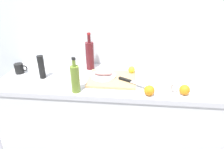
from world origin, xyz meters
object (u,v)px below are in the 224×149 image
at_px(cutting_board, 112,79).
at_px(fish_fillet, 103,73).
at_px(lemon_0, 132,69).
at_px(coffee_mug_0, 167,88).
at_px(orange_0, 185,90).
at_px(pepper_mill, 41,67).
at_px(chef_knife, 131,81).
at_px(olive_oil_bottle, 75,78).
at_px(white_plate, 103,76).
at_px(wine_bottle, 90,55).
at_px(coffee_mug_1, 20,68).

height_order(cutting_board, fish_fillet, fish_fillet).
distance_m(lemon_0, coffee_mug_0, 0.39).
distance_m(orange_0, pepper_mill, 1.14).
bearing_deg(chef_knife, pepper_mill, -155.31).
height_order(olive_oil_bottle, orange_0, olive_oil_bottle).
xyz_separation_m(white_plate, orange_0, (0.62, -0.19, 0.01)).
bearing_deg(white_plate, orange_0, -17.38).
xyz_separation_m(cutting_board, olive_oil_bottle, (-0.25, -0.21, 0.10)).
bearing_deg(white_plate, wine_bottle, 127.00).
bearing_deg(chef_knife, orange_0, 12.95).
xyz_separation_m(wine_bottle, orange_0, (0.76, -0.39, -0.10)).
distance_m(cutting_board, orange_0, 0.57).
bearing_deg(olive_oil_bottle, wine_bottle, 86.69).
relative_size(olive_oil_bottle, wine_bottle, 0.80).
height_order(coffee_mug_0, orange_0, coffee_mug_0).
xyz_separation_m(fish_fillet, lemon_0, (0.23, 0.10, -0.00)).
bearing_deg(pepper_mill, cutting_board, 1.27).
relative_size(white_plate, wine_bottle, 0.63).
distance_m(white_plate, orange_0, 0.65).
bearing_deg(orange_0, coffee_mug_0, 176.59).
relative_size(chef_knife, orange_0, 3.57).
distance_m(lemon_0, coffee_mug_1, 0.98).
xyz_separation_m(coffee_mug_0, coffee_mug_1, (-1.24, 0.22, -0.00)).
relative_size(wine_bottle, coffee_mug_1, 2.92).
bearing_deg(coffee_mug_1, olive_oil_bottle, -24.80).
xyz_separation_m(fish_fillet, olive_oil_bottle, (-0.17, -0.23, 0.06)).
distance_m(olive_oil_bottle, orange_0, 0.79).
bearing_deg(lemon_0, pepper_mill, -170.00).
xyz_separation_m(olive_oil_bottle, wine_bottle, (0.02, 0.42, 0.02)).
distance_m(wine_bottle, orange_0, 0.86).
xyz_separation_m(lemon_0, coffee_mug_1, (-0.98, -0.06, -0.00)).
bearing_deg(olive_oil_bottle, coffee_mug_1, 155.20).
relative_size(fish_fillet, coffee_mug_0, 1.27).
height_order(fish_fillet, coffee_mug_0, coffee_mug_0).
relative_size(lemon_0, wine_bottle, 0.17).
xyz_separation_m(fish_fillet, chef_knife, (0.23, -0.08, -0.02)).
bearing_deg(orange_0, fish_fillet, 162.62).
xyz_separation_m(coffee_mug_1, pepper_mill, (0.24, -0.07, 0.05)).
height_order(cutting_board, wine_bottle, wine_bottle).
height_order(lemon_0, coffee_mug_1, coffee_mug_1).
bearing_deg(coffee_mug_0, coffee_mug_1, 169.73).
distance_m(olive_oil_bottle, pepper_mill, 0.39).
bearing_deg(lemon_0, coffee_mug_0, -48.04).
relative_size(fish_fillet, wine_bottle, 0.47).
bearing_deg(pepper_mill, wine_bottle, 31.74).
relative_size(lemon_0, olive_oil_bottle, 0.22).
height_order(fish_fillet, olive_oil_bottle, olive_oil_bottle).
relative_size(cutting_board, lemon_0, 6.58).
relative_size(fish_fillet, orange_0, 2.10).
bearing_deg(fish_fillet, coffee_mug_1, 177.01).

